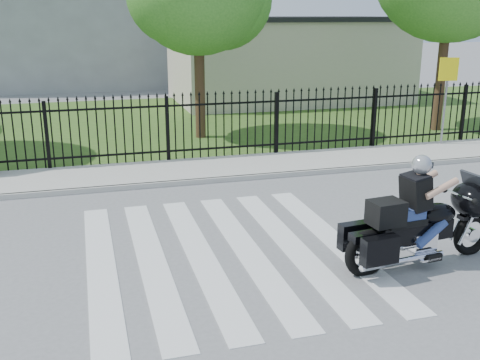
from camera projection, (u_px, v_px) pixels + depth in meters
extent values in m
plane|color=slate|center=(224.00, 253.00, 9.38)|extent=(120.00, 120.00, 0.00)
cube|color=#ADAAA3|center=(175.00, 172.00, 13.98)|extent=(40.00, 2.00, 0.12)
cube|color=#ADAAA3|center=(182.00, 183.00, 13.05)|extent=(40.00, 0.12, 0.12)
cube|color=#2F531C|center=(144.00, 123.00, 20.45)|extent=(40.00, 12.00, 0.02)
cube|color=black|center=(168.00, 151.00, 14.82)|extent=(26.00, 0.04, 0.05)
cube|color=black|center=(167.00, 106.00, 14.47)|extent=(26.00, 0.04, 0.05)
cylinder|color=#382316|center=(200.00, 72.00, 17.48)|extent=(0.32, 0.32, 4.16)
cylinder|color=#382316|center=(443.00, 59.00, 18.54)|extent=(0.32, 0.32, 4.80)
cube|color=#BCB19D|center=(287.00, 61.00, 25.46)|extent=(10.00, 6.00, 3.50)
cube|color=black|center=(288.00, 19.00, 24.93)|extent=(10.20, 6.20, 0.20)
torus|color=black|center=(472.00, 235.00, 9.25)|extent=(0.73, 0.21, 0.72)
torus|color=black|center=(367.00, 253.00, 8.52)|extent=(0.78, 0.24, 0.76)
cube|color=black|center=(413.00, 232.00, 8.75)|extent=(1.38, 0.39, 0.31)
ellipsoid|color=black|center=(436.00, 214.00, 8.83)|extent=(0.69, 0.48, 0.35)
cube|color=black|center=(403.00, 221.00, 8.62)|extent=(0.71, 0.40, 0.10)
cube|color=silver|center=(420.00, 241.00, 8.86)|extent=(0.45, 0.36, 0.31)
ellipsoid|color=black|center=(471.00, 200.00, 9.03)|extent=(0.64, 0.81, 0.57)
cube|color=black|center=(386.00, 213.00, 8.45)|extent=(0.54, 0.45, 0.38)
cube|color=navy|center=(411.00, 213.00, 8.63)|extent=(0.39, 0.35, 0.19)
sphere|color=#A7A9AF|center=(422.00, 165.00, 8.46)|extent=(0.30, 0.30, 0.30)
cylinder|color=gray|center=(445.00, 103.00, 16.37)|extent=(0.07, 0.07, 2.41)
cube|color=#FFE70D|center=(449.00, 69.00, 16.06)|extent=(0.54, 0.17, 0.66)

